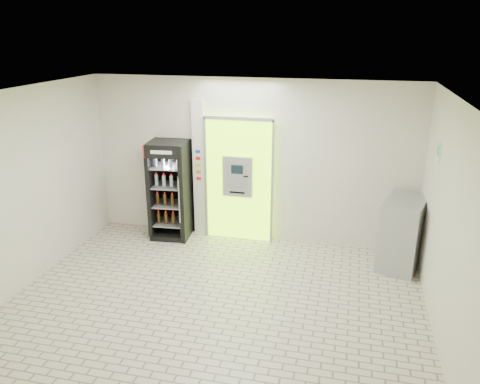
% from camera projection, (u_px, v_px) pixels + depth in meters
% --- Properties ---
extents(ground, '(6.00, 6.00, 0.00)m').
position_uv_depth(ground, '(213.00, 306.00, 6.75)').
color(ground, beige).
rests_on(ground, ground).
extents(room_shell, '(6.00, 6.00, 6.00)m').
position_uv_depth(room_shell, '(211.00, 185.00, 6.15)').
color(room_shell, silver).
rests_on(room_shell, ground).
extents(atm_assembly, '(1.30, 0.24, 2.33)m').
position_uv_depth(atm_assembly, '(239.00, 179.00, 8.63)').
color(atm_assembly, '#98F412').
rests_on(atm_assembly, ground).
extents(pillar, '(0.22, 0.11, 2.60)m').
position_uv_depth(pillar, '(199.00, 169.00, 8.79)').
color(pillar, silver).
rests_on(pillar, ground).
extents(beverage_cooler, '(0.75, 0.70, 1.86)m').
position_uv_depth(beverage_cooler, '(170.00, 192.00, 8.80)').
color(beverage_cooler, black).
rests_on(beverage_cooler, ground).
extents(steel_cabinet, '(0.84, 1.03, 1.19)m').
position_uv_depth(steel_cabinet, '(402.00, 234.00, 7.71)').
color(steel_cabinet, '#9EA0A5').
rests_on(steel_cabinet, ground).
extents(exit_sign, '(0.02, 0.22, 0.26)m').
position_uv_depth(exit_sign, '(439.00, 152.00, 6.68)').
color(exit_sign, white).
rests_on(exit_sign, room_shell).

